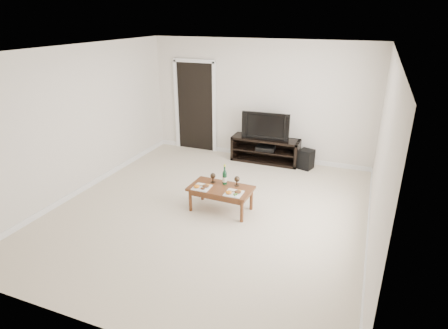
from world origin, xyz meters
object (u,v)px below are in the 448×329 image
television (266,125)px  subwoofer (306,159)px  media_console (265,150)px  coffee_table (221,199)px

television → subwoofer: television is taller
television → subwoofer: (0.91, -0.06, -0.64)m
subwoofer → media_console: bearing=-166.4°
media_console → television: television is taller
media_console → coffee_table: (-0.08, -2.41, -0.07)m
television → coffee_table: television is taller
coffee_table → subwoofer: bearing=67.1°
media_console → subwoofer: media_console is taller
media_console → subwoofer: size_ratio=3.56×
subwoofer → television: bearing=-166.4°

